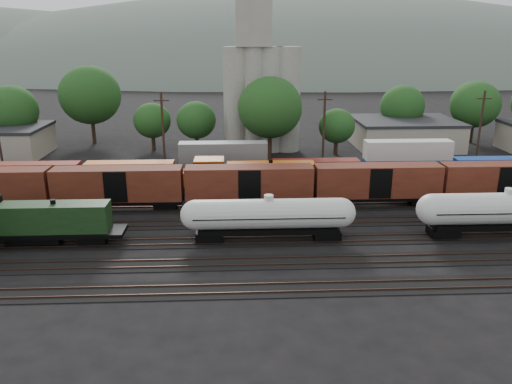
{
  "coord_description": "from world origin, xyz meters",
  "views": [
    {
      "loc": [
        -1.58,
        -51.63,
        20.12
      ],
      "look_at": [
        0.88,
        2.0,
        3.0
      ],
      "focal_mm": 35.0,
      "sensor_mm": 36.0,
      "label": 1
    }
  ],
  "objects_px": {
    "orange_locomotive": "(246,176)",
    "grain_silo": "(261,87)",
    "tank_car_a": "(269,216)",
    "green_locomotive": "(23,220)"
  },
  "relations": [
    {
      "from": "orange_locomotive",
      "to": "grain_silo",
      "type": "distance_m",
      "value": 27.59
    },
    {
      "from": "tank_car_a",
      "to": "orange_locomotive",
      "type": "distance_m",
      "value": 15.11
    },
    {
      "from": "grain_silo",
      "to": "orange_locomotive",
      "type": "bearing_deg",
      "value": -97.29
    },
    {
      "from": "orange_locomotive",
      "to": "grain_silo",
      "type": "height_order",
      "value": "grain_silo"
    },
    {
      "from": "tank_car_a",
      "to": "green_locomotive",
      "type": "bearing_deg",
      "value": 180.0
    },
    {
      "from": "green_locomotive",
      "to": "grain_silo",
      "type": "relative_size",
      "value": 0.6
    },
    {
      "from": "green_locomotive",
      "to": "tank_car_a",
      "type": "bearing_deg",
      "value": 0.0
    },
    {
      "from": "tank_car_a",
      "to": "orange_locomotive",
      "type": "relative_size",
      "value": 0.94
    },
    {
      "from": "orange_locomotive",
      "to": "green_locomotive",
      "type": "bearing_deg",
      "value": -145.97
    },
    {
      "from": "green_locomotive",
      "to": "tank_car_a",
      "type": "relative_size",
      "value": 1.0
    }
  ]
}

